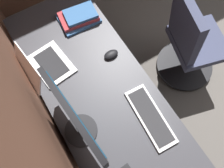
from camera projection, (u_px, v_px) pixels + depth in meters
desk at (106, 104)px, 1.55m from camera, size 1.89×0.67×0.73m
drawer_pedestal at (108, 124)px, 1.81m from camera, size 0.40×0.51×0.69m
monitor_primary at (76, 121)px, 1.19m from camera, size 0.55×0.20×0.42m
laptop_leftmost at (43, 66)px, 1.52m from camera, size 0.34×0.33×0.22m
keyboard_main at (151, 117)px, 1.43m from camera, size 0.43×0.17×0.02m
mouse_main at (111, 54)px, 1.59m from camera, size 0.06×0.10×0.03m
book_stack_near at (79, 17)px, 1.70m from camera, size 0.23×0.29×0.07m
office_chair at (190, 45)px, 1.96m from camera, size 0.56×0.60×0.97m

